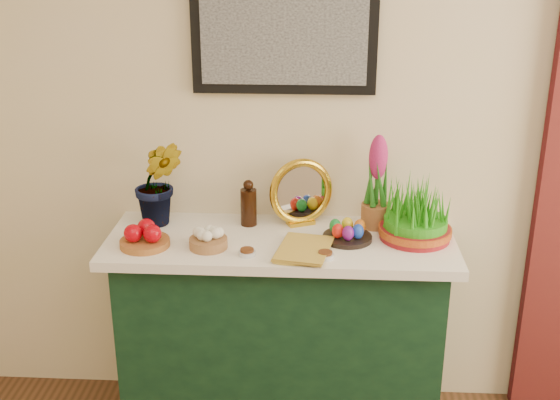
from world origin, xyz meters
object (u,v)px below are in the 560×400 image
(sideboard, at_px, (281,337))
(hyacinth_green, at_px, (158,169))
(wheatgrass_sabzeh, at_px, (416,214))
(mirror, at_px, (301,193))
(book, at_px, (279,246))

(sideboard, height_order, hyacinth_green, hyacinth_green)
(sideboard, relative_size, wheatgrass_sabzeh, 4.46)
(mirror, bearing_deg, sideboard, -116.02)
(hyacinth_green, bearing_deg, book, -31.91)
(book, bearing_deg, mirror, 85.98)
(hyacinth_green, distance_m, mirror, 0.60)
(book, distance_m, wheatgrass_sabzeh, 0.56)
(book, bearing_deg, sideboard, 101.60)
(sideboard, distance_m, mirror, 0.63)
(hyacinth_green, height_order, book, hyacinth_green)
(sideboard, height_order, mirror, mirror)
(mirror, relative_size, book, 1.10)
(mirror, bearing_deg, wheatgrass_sabzeh, -16.52)
(sideboard, xyz_separation_m, book, (0.00, -0.12, 0.48))
(hyacinth_green, bearing_deg, mirror, -2.86)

